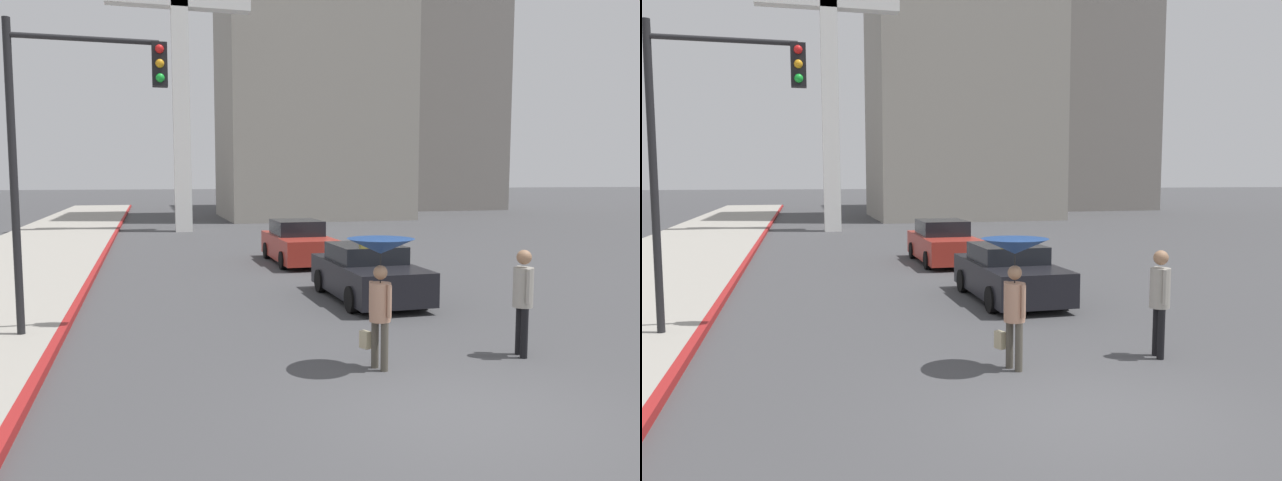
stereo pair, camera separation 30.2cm
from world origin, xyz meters
The scene contains 9 objects.
ground_plane centered at (0.00, 0.00, 0.00)m, with size 300.00×300.00×0.00m, color #424244.
taxi centered at (1.37, 7.32, 0.64)m, with size 1.91×4.20×1.52m.
sedan_red centered at (1.26, 14.27, 0.69)m, with size 1.91×4.60×1.50m.
pedestrian_with_umbrella centered at (-0.38, 1.95, 1.66)m, with size 1.05×1.05×2.08m.
pedestrian_man centered at (2.20, 1.98, 1.09)m, with size 0.39×0.49×1.82m.
traffic_light centered at (-5.08, 5.22, 3.98)m, with size 2.80×0.38×5.81m.
building_tower_near centered at (7.99, 38.54, 13.28)m, with size 12.87×10.90×26.56m.
building_tower_far centered at (21.34, 49.95, 18.41)m, with size 13.38×13.40×36.82m.
monument_cross centered at (-1.89, 28.36, 9.87)m, with size 7.65×0.90×17.40m.
Camera 2 is at (-3.56, -7.12, 3.03)m, focal length 35.00 mm.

